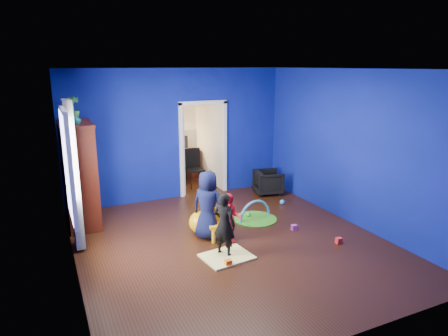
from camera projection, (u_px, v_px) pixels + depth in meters
name	position (u px, v px, depth m)	size (l,w,h in m)	color
floor	(232.00, 243.00, 6.84)	(5.00, 5.50, 0.01)	black
ceiling	(232.00, 69.00, 6.11)	(5.00, 5.50, 0.01)	white
wall_back	(178.00, 135.00, 8.89)	(5.00, 0.02, 2.90)	navy
wall_front	(350.00, 218.00, 4.06)	(5.00, 0.02, 2.90)	navy
wall_left	(68.00, 179.00, 5.46)	(0.02, 5.50, 2.90)	navy
wall_right	(351.00, 148.00, 7.49)	(0.02, 5.50, 2.90)	navy
alcove	(190.00, 136.00, 9.95)	(1.00, 1.75, 2.50)	silver
armchair	(268.00, 182.00, 9.39)	(0.60, 0.62, 0.56)	black
child_black	(224.00, 224.00, 6.28)	(0.38, 0.25, 1.05)	black
child_navy	(208.00, 205.00, 6.89)	(0.60, 0.39, 1.22)	#10183D
toddler_red	(230.00, 219.00, 6.75)	(0.43, 0.33, 0.88)	#B41320
vase	(76.00, 119.00, 6.89)	(0.17, 0.17, 0.18)	#0C5864
potted_plant	(72.00, 108.00, 7.32)	(0.25, 0.25, 0.45)	#308638
tv_armoire	(79.00, 175.00, 7.43)	(0.58, 1.14, 1.96)	#381409
crt_tv	(82.00, 172.00, 7.43)	(0.46, 0.70, 0.54)	silver
yellow_blanket	(227.00, 257.00, 6.32)	(0.75, 0.60, 0.03)	#F2E07A
hopper_ball	(200.00, 222.00, 7.19)	(0.41, 0.41, 0.41)	yellow
kid_chair	(217.00, 226.00, 6.91)	(0.28, 0.28, 0.50)	yellow
play_mat	(255.00, 219.00, 7.87)	(0.86, 0.86, 0.02)	green
toy_arch	(255.00, 218.00, 7.87)	(0.77, 0.77, 0.05)	#3F8CD8
window_left	(67.00, 166.00, 5.75)	(0.03, 0.95, 1.55)	white
curtain	(74.00, 176.00, 6.35)	(0.14, 0.42, 2.40)	slate
doorway	(203.00, 150.00, 9.24)	(1.16, 0.10, 2.10)	white
study_desk	(182.00, 164.00, 10.73)	(0.88, 0.44, 0.75)	#3D140A
desk_monitor	(180.00, 142.00, 10.69)	(0.40, 0.05, 0.32)	black
desk_lamp	(171.00, 144.00, 10.53)	(0.14, 0.14, 0.14)	#FFD88C
folding_chair	(195.00, 169.00, 9.87)	(0.40, 0.40, 0.92)	black
book_shelf	(179.00, 102.00, 10.41)	(0.88, 0.24, 0.04)	white
toy_0	(339.00, 241.00, 6.81)	(0.10, 0.08, 0.10)	#FA2B29
toy_1	(282.00, 202.00, 8.72)	(0.11, 0.11, 0.11)	#278CDE
toy_2	(228.00, 263.00, 6.04)	(0.10, 0.08, 0.10)	#FF610D
toy_3	(248.00, 215.00, 7.98)	(0.11, 0.11, 0.11)	green
toy_4	(294.00, 227.00, 7.36)	(0.10, 0.08, 0.10)	#B945A4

